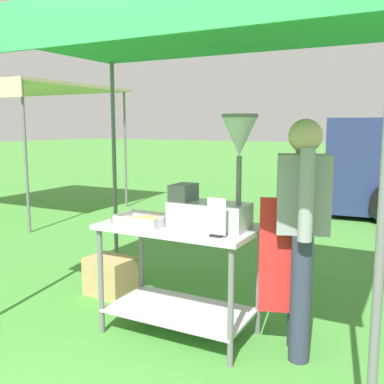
{
  "coord_description": "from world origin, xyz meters",
  "views": [
    {
      "loc": [
        1.39,
        -1.4,
        1.57
      ],
      "look_at": [
        -0.18,
        1.6,
        1.06
      ],
      "focal_mm": 41.71,
      "sensor_mm": 36.0,
      "label": 1
    }
  ],
  "objects_px": {
    "donut_tray": "(143,221)",
    "donut_fryer": "(217,188)",
    "neighbour_tent": "(20,91)",
    "menu_sign": "(217,220)",
    "supply_crate": "(110,276)",
    "vendor": "(301,226)",
    "stall_canopy": "(185,37)",
    "donut_cart": "(180,257)"
  },
  "relations": [
    {
      "from": "donut_tray",
      "to": "donut_fryer",
      "type": "xyz_separation_m",
      "value": [
        0.53,
        0.14,
        0.26
      ]
    },
    {
      "from": "neighbour_tent",
      "to": "menu_sign",
      "type": "bearing_deg",
      "value": -30.67
    },
    {
      "from": "neighbour_tent",
      "to": "donut_tray",
      "type": "bearing_deg",
      "value": -33.3
    },
    {
      "from": "donut_tray",
      "to": "menu_sign",
      "type": "xyz_separation_m",
      "value": [
        0.63,
        -0.08,
        0.08
      ]
    },
    {
      "from": "menu_sign",
      "to": "donut_tray",
      "type": "bearing_deg",
      "value": 172.98
    },
    {
      "from": "donut_fryer",
      "to": "supply_crate",
      "type": "distance_m",
      "value": 1.62
    },
    {
      "from": "donut_fryer",
      "to": "vendor",
      "type": "relative_size",
      "value": 0.5
    },
    {
      "from": "vendor",
      "to": "neighbour_tent",
      "type": "xyz_separation_m",
      "value": [
        -5.76,
        2.82,
        1.26
      ]
    },
    {
      "from": "stall_canopy",
      "to": "neighbour_tent",
      "type": "xyz_separation_m",
      "value": [
        -4.89,
        2.83,
        -0.03
      ]
    },
    {
      "from": "menu_sign",
      "to": "vendor",
      "type": "bearing_deg",
      "value": 34.06
    },
    {
      "from": "stall_canopy",
      "to": "donut_cart",
      "type": "xyz_separation_m",
      "value": [
        0.0,
        -0.1,
        -1.6
      ]
    },
    {
      "from": "donut_fryer",
      "to": "donut_tray",
      "type": "bearing_deg",
      "value": -165.06
    },
    {
      "from": "donut_cart",
      "to": "neighbour_tent",
      "type": "relative_size",
      "value": 0.4
    },
    {
      "from": "stall_canopy",
      "to": "donut_tray",
      "type": "relative_size",
      "value": 8.02
    },
    {
      "from": "menu_sign",
      "to": "vendor",
      "type": "xyz_separation_m",
      "value": [
        0.47,
        0.32,
        -0.05
      ]
    },
    {
      "from": "donut_cart",
      "to": "neighbour_tent",
      "type": "height_order",
      "value": "neighbour_tent"
    },
    {
      "from": "stall_canopy",
      "to": "donut_fryer",
      "type": "xyz_separation_m",
      "value": [
        0.29,
        -0.09,
        -1.06
      ]
    },
    {
      "from": "donut_tray",
      "to": "stall_canopy",
      "type": "bearing_deg",
      "value": 43.83
    },
    {
      "from": "stall_canopy",
      "to": "menu_sign",
      "type": "relative_size",
      "value": 11.95
    },
    {
      "from": "donut_fryer",
      "to": "menu_sign",
      "type": "height_order",
      "value": "donut_fryer"
    },
    {
      "from": "neighbour_tent",
      "to": "stall_canopy",
      "type": "bearing_deg",
      "value": -30.06
    },
    {
      "from": "donut_cart",
      "to": "donut_fryer",
      "type": "height_order",
      "value": "donut_fryer"
    },
    {
      "from": "stall_canopy",
      "to": "donut_cart",
      "type": "relative_size",
      "value": 2.65
    },
    {
      "from": "donut_fryer",
      "to": "vendor",
      "type": "height_order",
      "value": "donut_fryer"
    },
    {
      "from": "donut_cart",
      "to": "vendor",
      "type": "distance_m",
      "value": 0.93
    },
    {
      "from": "donut_cart",
      "to": "menu_sign",
      "type": "bearing_deg",
      "value": -27.54
    },
    {
      "from": "supply_crate",
      "to": "neighbour_tent",
      "type": "xyz_separation_m",
      "value": [
        -3.93,
        2.54,
        1.99
      ]
    },
    {
      "from": "donut_fryer",
      "to": "vendor",
      "type": "distance_m",
      "value": 0.63
    },
    {
      "from": "stall_canopy",
      "to": "neighbour_tent",
      "type": "distance_m",
      "value": 5.65
    },
    {
      "from": "donut_cart",
      "to": "donut_tray",
      "type": "bearing_deg",
      "value": -151.51
    },
    {
      "from": "stall_canopy",
      "to": "menu_sign",
      "type": "distance_m",
      "value": 1.33
    },
    {
      "from": "menu_sign",
      "to": "neighbour_tent",
      "type": "distance_m",
      "value": 6.27
    },
    {
      "from": "vendor",
      "to": "donut_tray",
      "type": "bearing_deg",
      "value": -167.61
    },
    {
      "from": "donut_fryer",
      "to": "vendor",
      "type": "xyz_separation_m",
      "value": [
        0.57,
        0.1,
        -0.23
      ]
    },
    {
      "from": "donut_fryer",
      "to": "supply_crate",
      "type": "xyz_separation_m",
      "value": [
        -1.26,
        0.37,
        -0.96
      ]
    },
    {
      "from": "donut_fryer",
      "to": "supply_crate",
      "type": "height_order",
      "value": "donut_fryer"
    },
    {
      "from": "vendor",
      "to": "donut_cart",
      "type": "bearing_deg",
      "value": -172.49
    },
    {
      "from": "vendor",
      "to": "neighbour_tent",
      "type": "relative_size",
      "value": 0.56
    },
    {
      "from": "stall_canopy",
      "to": "donut_cart",
      "type": "distance_m",
      "value": 1.6
    },
    {
      "from": "donut_tray",
      "to": "neighbour_tent",
      "type": "distance_m",
      "value": 5.72
    },
    {
      "from": "donut_tray",
      "to": "neighbour_tent",
      "type": "height_order",
      "value": "neighbour_tent"
    },
    {
      "from": "neighbour_tent",
      "to": "donut_cart",
      "type": "bearing_deg",
      "value": -30.92
    }
  ]
}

